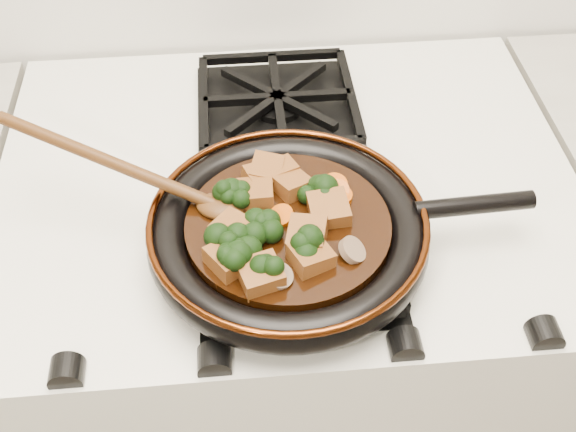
{
  "coord_description": "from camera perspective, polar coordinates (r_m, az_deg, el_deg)",
  "views": [
    {
      "loc": [
        -0.06,
        1.0,
        1.54
      ],
      "look_at": [
        -0.01,
        1.55,
        0.97
      ],
      "focal_mm": 45.0,
      "sensor_mm": 36.0,
      "label": 1
    }
  ],
  "objects": [
    {
      "name": "broccoli_floret_4",
      "position": [
        0.83,
        2.37,
        1.67
      ],
      "size": [
        0.08,
        0.08,
        0.07
      ],
      "primitive_type": null,
      "rotation": [
        -0.24,
        -0.21,
        0.17
      ],
      "color": "black",
      "rests_on": "braising_sauce"
    },
    {
      "name": "broccoli_floret_5",
      "position": [
        0.82,
        -4.42,
        1.23
      ],
      "size": [
        0.09,
        0.09,
        0.07
      ],
      "primitive_type": null,
      "rotation": [
        0.06,
        0.17,
        0.68
      ],
      "color": "black",
      "rests_on": "braising_sauce"
    },
    {
      "name": "broccoli_floret_3",
      "position": [
        0.77,
        -4.57,
        -2.67
      ],
      "size": [
        0.08,
        0.09,
        0.06
      ],
      "primitive_type": null,
      "rotation": [
        -0.07,
        0.08,
        0.89
      ],
      "color": "black",
      "rests_on": "braising_sauce"
    },
    {
      "name": "carrot_coin_0",
      "position": [
        0.83,
        4.03,
        1.58
      ],
      "size": [
        0.03,
        0.03,
        0.01
      ],
      "primitive_type": "cylinder",
      "rotation": [
        0.05,
        -0.01,
        0.0
      ],
      "color": "#C74C05",
      "rests_on": "braising_sauce"
    },
    {
      "name": "braising_sauce",
      "position": [
        0.81,
        0.0,
        -1.03
      ],
      "size": [
        0.23,
        0.23,
        0.02
      ],
      "primitive_type": "cylinder",
      "color": "black",
      "rests_on": "skillet"
    },
    {
      "name": "tofu_cube_2",
      "position": [
        0.85,
        -2.04,
        3.05
      ],
      "size": [
        0.05,
        0.05,
        0.03
      ],
      "primitive_type": "cube",
      "rotation": [
        0.1,
        -0.12,
        1.97
      ],
      "color": "brown",
      "rests_on": "braising_sauce"
    },
    {
      "name": "tofu_cube_3",
      "position": [
        0.79,
        -4.38,
        -1.11
      ],
      "size": [
        0.05,
        0.06,
        0.02
      ],
      "primitive_type": "cube",
      "rotation": [
        0.02,
        0.02,
        2.43
      ],
      "color": "brown",
      "rests_on": "braising_sauce"
    },
    {
      "name": "broccoli_floret_0",
      "position": [
        0.77,
        1.78,
        -2.8
      ],
      "size": [
        0.09,
        0.08,
        0.07
      ],
      "primitive_type": null,
      "rotation": [
        0.18,
        0.25,
        1.17
      ],
      "color": "black",
      "rests_on": "braising_sauce"
    },
    {
      "name": "broccoli_floret_2",
      "position": [
        0.75,
        -4.47,
        -3.98
      ],
      "size": [
        0.08,
        0.07,
        0.07
      ],
      "primitive_type": null,
      "rotation": [
        0.16,
        0.03,
        1.11
      ],
      "color": "black",
      "rests_on": "braising_sauce"
    },
    {
      "name": "tofu_cube_7",
      "position": [
        0.76,
        1.82,
        -3.26
      ],
      "size": [
        0.05,
        0.05,
        0.03
      ],
      "primitive_type": "cube",
      "rotation": [
        0.1,
        0.06,
        1.97
      ],
      "color": "brown",
      "rests_on": "braising_sauce"
    },
    {
      "name": "stove",
      "position": [
        1.3,
        -0.1,
        -11.56
      ],
      "size": [
        0.76,
        0.6,
        0.9
      ],
      "primitive_type": "cube",
      "color": "white",
      "rests_on": "ground"
    },
    {
      "name": "mushroom_slice_0",
      "position": [
        0.77,
        5.1,
        -2.71
      ],
      "size": [
        0.04,
        0.04,
        0.03
      ],
      "primitive_type": "cylinder",
      "rotation": [
        0.63,
        0.0,
        1.28
      ],
      "color": "#7C6148",
      "rests_on": "braising_sauce"
    },
    {
      "name": "tofu_cube_6",
      "position": [
        0.76,
        -4.61,
        -3.38
      ],
      "size": [
        0.06,
        0.06,
        0.03
      ],
      "primitive_type": "cube",
      "rotation": [
        -0.01,
        0.08,
        0.59
      ],
      "color": "brown",
      "rests_on": "braising_sauce"
    },
    {
      "name": "carrot_coin_1",
      "position": [
        0.79,
        -4.21,
        -1.38
      ],
      "size": [
        0.03,
        0.03,
        0.02
      ],
      "primitive_type": "cylinder",
      "rotation": [
        0.28,
        -0.22,
        0.0
      ],
      "color": "#C74C05",
      "rests_on": "braising_sauce"
    },
    {
      "name": "mushroom_slice_1",
      "position": [
        0.75,
        -0.77,
        -4.77
      ],
      "size": [
        0.04,
        0.04,
        0.02
      ],
      "primitive_type": "cylinder",
      "rotation": [
        0.41,
        0.0,
        0.87
      ],
      "color": "#7C6148",
      "rests_on": "braising_sauce"
    },
    {
      "name": "tofu_cube_10",
      "position": [
        0.84,
        0.25,
        2.53
      ],
      "size": [
        0.05,
        0.06,
        0.03
      ],
      "primitive_type": "cube",
      "rotation": [
        -0.1,
        0.1,
        0.53
      ],
      "color": "brown",
      "rests_on": "braising_sauce"
    },
    {
      "name": "tofu_cube_1",
      "position": [
        0.86,
        -0.55,
        3.59
      ],
      "size": [
        0.04,
        0.04,
        0.02
      ],
      "primitive_type": "cube",
      "rotation": [
        -0.06,
        0.0,
        0.4
      ],
      "color": "brown",
      "rests_on": "braising_sauce"
    },
    {
      "name": "tofu_cube_9",
      "position": [
        0.78,
        1.52,
        -1.58
      ],
      "size": [
        0.05,
        0.05,
        0.03
      ],
      "primitive_type": "cube",
      "rotation": [
        -0.07,
        -0.09,
        1.32
      ],
      "color": "brown",
      "rests_on": "braising_sauce"
    },
    {
      "name": "tofu_cube_5",
      "position": [
        0.75,
        -2.19,
        -4.69
      ],
      "size": [
        0.05,
        0.05,
        0.03
      ],
      "primitive_type": "cube",
      "rotation": [
        0.03,
        -0.01,
        0.28
      ],
      "color": "brown",
      "rests_on": "braising_sauce"
    },
    {
      "name": "skillet",
      "position": [
        0.82,
        0.16,
        -1.25
      ],
      "size": [
        0.45,
        0.32,
        0.05
      ],
      "rotation": [
        0.0,
        0.0,
        0.04
      ],
      "color": "black",
      "rests_on": "burner_grate_front"
    },
    {
      "name": "carrot_coin_2",
      "position": [
        0.81,
        -0.52,
        0.01
      ],
      "size": [
        0.03,
        0.03,
        0.02
      ],
      "primitive_type": "cylinder",
      "rotation": [
        0.18,
        -0.29,
        0.0
      ],
      "color": "#C74C05",
      "rests_on": "braising_sauce"
    },
    {
      "name": "broccoli_floret_7",
      "position": [
        0.76,
        -4.03,
        -2.74
      ],
      "size": [
        0.07,
        0.08,
        0.07
      ],
      "primitive_type": null,
      "rotation": [
        0.23,
        -0.1,
        2.98
      ],
      "color": "black",
      "rests_on": "braising_sauce"
    },
    {
      "name": "burner_grate_front",
      "position": [
        0.84,
        0.73,
        -2.54
      ],
      "size": [
        0.23,
        0.23,
        0.03
      ],
      "primitive_type": null,
      "color": "black",
      "rests_on": "stove"
    },
    {
      "name": "carrot_coin_3",
      "position": [
        0.85,
        3.74,
        2.53
      ],
      "size": [
        0.03,
        0.03,
        0.02
      ],
      "primitive_type": "cylinder",
      "rotation": [
        0.19,
        0.11,
        0.0
      ],
      "color": "#C74C05",
      "rests_on": "braising_sauce"
    },
    {
      "name": "carrot_coin_4",
      "position": [
        0.84,
        3.83,
        1.92
      ],
      "size": [
        0.03,
        0.03,
        0.02
      ],
      "primitive_type": "cylinder",
      "rotation": [
        0.27,
        -0.17,
        0.0
      ],
      "color": "#C74C05",
      "rests_on": "braising_sauce"
    },
    {
      "name": "tofu_cube_0",
      "position": [
        0.81,
        3.24,
        0.46
      ],
      "size": [
        0.05,
        0.05,
        0.03
      ],
      "primitive_type": "cube",
      "rotation": [
        0.08,
        -0.07,
        0.07
      ],
      "color": "brown",
      "rests_on": "braising_sauce"
    },
    {
      "name": "tofu_cube_4",
      "position": [
        0.86,
        -1.71,
        3.57
      ],
      "size": [
        0.05,
        0.05,
        0.03
      ],
      "primitive_type": "cube",
      "rotation": [
        0.11,
        -0.05,
        1.31
      ],
      "color": "brown",
      "rests_on": "braising_sauce"
    },
    {
      "name": "mushroom_slice_2",
      "position": [
        0.76,
        -4.26,
        -3.5
      ],
      "size": [
        0.04,
        0.04,
        0.02
      ],
      "primitive_type": "cylinder",
      "rotation": [
        0.41,
        0.0,
        3.03
      ],
      "color": "#7C6148",
      "rests_on": "braising_sauce"
    },
    {
      "name": "burner_grate_back",
      "position": [
        1.05,
        -0.83,
        8.95
      ],
      "size": [
        0.23,
        0.23,
        0.03
      ],
      "primitive_type": null,
      "color": "black",
      "rests_on": "stove"
    },
    {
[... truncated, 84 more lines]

